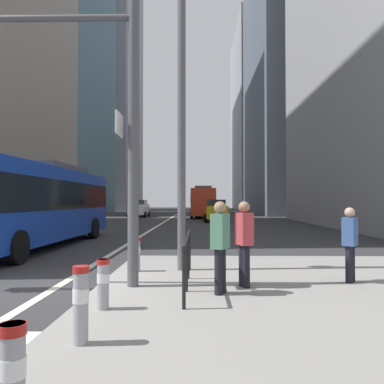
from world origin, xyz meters
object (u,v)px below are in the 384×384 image
bollard_front (12,374)px  street_lamp_post (182,63)px  traffic_signal_gantry (29,88)px  pedestrian_waiting (220,242)px  city_bus_blue_oncoming (35,201)px  bollard_right (103,281)px  car_receding_near (205,206)px  car_oncoming_far (139,208)px  bollard_back (136,252)px  pedestrian_walking (244,239)px  bollard_left (81,301)px  pedestrian_far (350,241)px  car_oncoming_mid (139,208)px  car_receding_far (216,211)px  city_bus_red_receding (203,201)px

bollard_front → street_lamp_post: bearing=82.2°
traffic_signal_gantry → pedestrian_waiting: 4.91m
city_bus_blue_oncoming → bollard_right: size_ratio=15.04×
car_receding_near → car_oncoming_far: (-8.40, -12.61, 0.00)m
bollard_back → pedestrian_walking: (2.41, -1.59, 0.48)m
car_receding_near → traffic_signal_gantry: size_ratio=0.66×
city_bus_blue_oncoming → pedestrian_walking: city_bus_blue_oncoming is taller
street_lamp_post → bollard_left: 6.75m
bollard_left → pedestrian_far: pedestrian_far is taller
traffic_signal_gantry → pedestrian_waiting: size_ratio=3.74×
bollard_back → pedestrian_waiting: pedestrian_waiting is taller
car_receding_near → car_oncoming_far: size_ratio=0.96×
car_oncoming_mid → pedestrian_walking: size_ratio=2.42×
pedestrian_walking → pedestrian_far: 2.31m
car_oncoming_mid → bollard_left: bearing=-81.9°
car_oncoming_far → car_receding_far: bearing=-57.0°
traffic_signal_gantry → street_lamp_post: 3.68m
city_bus_red_receding → pedestrian_far: (2.72, -34.72, -0.83)m
bollard_right → bollard_back: bearing=90.1°
car_receding_far → bollard_left: size_ratio=4.39×
car_oncoming_mid → bollard_left: car_oncoming_mid is taller
pedestrian_waiting → city_bus_red_receding: bearing=89.9°
car_receding_far → pedestrian_walking: 25.53m
pedestrian_far → street_lamp_post: bearing=159.8°
traffic_signal_gantry → bollard_left: traffic_signal_gantry is taller
car_oncoming_mid → car_receding_near: same height
bollard_left → bollard_right: 1.44m
bollard_front → pedestrian_waiting: pedestrian_waiting is taller
bollard_front → bollard_back: bollard_front is taller
bollard_back → bollard_front: bearing=-88.5°
city_bus_blue_oncoming → bollard_front: bearing=-67.0°
city_bus_red_receding → bollard_left: city_bus_red_receding is taller
city_bus_red_receding → car_oncoming_mid: (-7.21, -0.42, -0.85)m
car_receding_near → car_receding_far: bearing=-88.7°
car_receding_far → bollard_left: bearing=-95.7°
pedestrian_far → bollard_front: bearing=-130.4°
street_lamp_post → bollard_left: size_ratio=8.68×
car_oncoming_mid → city_bus_blue_oncoming: bearing=-89.2°
bollard_back → car_receding_far: bearing=83.0°
pedestrian_far → car_receding_near: bearing=92.6°
pedestrian_walking → city_bus_blue_oncoming: bearing=135.7°
traffic_signal_gantry → bollard_back: traffic_signal_gantry is taller
bollard_back → bollard_right: bearing=-89.9°
car_receding_far → street_lamp_post: street_lamp_post is taller
city_bus_red_receding → bollard_left: (-1.84, -38.22, -1.17)m
city_bus_red_receding → traffic_signal_gantry: (-3.87, -35.20, 2.28)m
traffic_signal_gantry → bollard_front: bearing=-66.5°
city_bus_red_receding → pedestrian_far: city_bus_red_receding is taller
pedestrian_walking → street_lamp_post: bearing=126.6°
traffic_signal_gantry → pedestrian_walking: traffic_signal_gantry is taller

